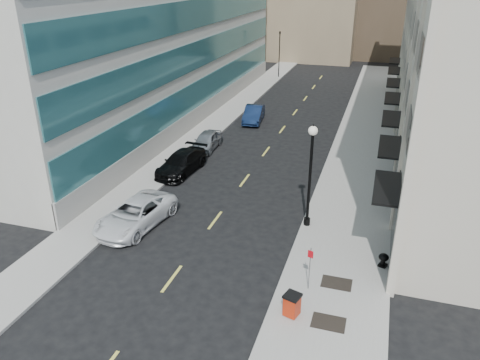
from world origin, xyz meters
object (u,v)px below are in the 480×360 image
Objects in this scene: trash_bin at (292,304)px; lamppost at (311,168)px; traffic_signal at (280,34)px; car_black_pickup at (181,163)px; car_blue_sedan at (254,114)px; car_white_van at (136,214)px; car_silver_sedan at (207,141)px; sign_post at (310,263)px; urn_planter at (383,259)px.

trash_bin is 8.43m from lamppost.
traffic_signal reaches higher than lamppost.
lamppost is (10.10, -5.14, 2.95)m from car_black_pickup.
car_blue_sedan is at bearing 88.17° from car_black_pickup.
car_black_pickup is at bearing -104.29° from car_blue_sedan.
traffic_signal is 42.31m from car_white_van.
car_blue_sedan reaches higher than car_silver_sedan.
lamppost is (-0.73, 7.85, 2.98)m from trash_bin.
car_white_van is 13.08m from car_silver_sedan.
car_blue_sedan is (0.89, 21.53, -0.00)m from car_white_van.
traffic_signal is 1.16× the size of lamppost.
car_blue_sedan is at bearing 95.37° from car_white_van.
car_white_van is at bearing -163.06° from lamppost.
sign_post is at bearing -76.19° from car_blue_sedan.
trash_bin is at bearing -126.20° from urn_planter.
car_white_van is (1.41, -42.00, -4.94)m from traffic_signal.
car_silver_sedan is at bearing 134.72° from lamppost.
trash_bin is (11.53, -47.00, -5.00)m from traffic_signal.
sign_post is (11.90, -45.01, -4.14)m from traffic_signal.
car_white_van is 8.03m from car_black_pickup.
car_black_pickup is at bearing -91.46° from car_silver_sedan.
car_silver_sedan is 4.01× the size of trash_bin.
sign_post is at bearing -79.38° from lamppost.
sign_post reaches higher than urn_planter.
traffic_signal is 45.04m from urn_planter.
car_blue_sedan reaches higher than car_black_pickup.
sign_post is (11.20, -16.07, 0.86)m from car_silver_sedan.
car_white_van is 2.53× the size of sign_post.
car_white_van is 21.55m from car_blue_sedan.
car_silver_sedan is 8.63m from car_blue_sedan.
trash_bin is at bearing -84.67° from lamppost.
sign_post is 3.17× the size of urn_planter.
car_silver_sedan is at bearing 100.86° from car_white_van.
lamppost reaches higher than sign_post.
car_white_van is 10.24m from lamppost.
car_white_van is 5.27× the size of trash_bin.
car_black_pickup reaches higher than trash_bin.
sign_post is at bearing 96.70° from trash_bin.
traffic_signal is at bearing 88.86° from car_blue_sedan.
sign_post is (1.10, -5.87, -2.12)m from lamppost.
urn_planter is at bearing -34.72° from lamppost.
urn_planter is at bearing 7.22° from car_white_van.
car_black_pickup is at bearing -88.82° from traffic_signal.
trash_bin is at bearing -45.28° from car_black_pickup.
car_silver_sedan reaches higher than trash_bin.
car_black_pickup is 0.86× the size of lamppost.
car_white_van is 1.19× the size of car_blue_sedan.
sign_post is at bearing -39.60° from car_black_pickup.
trash_bin is 0.17× the size of lamppost.
car_silver_sedan is at bearing -88.61° from traffic_signal.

